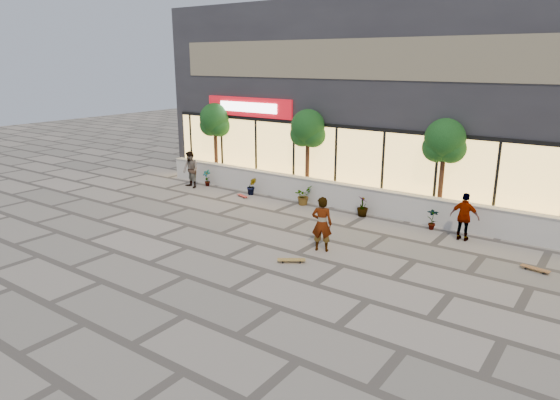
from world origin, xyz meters
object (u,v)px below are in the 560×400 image
Objects in this scene: tree_west at (215,122)px; skateboard_right_near at (535,269)px; skater_left at (191,170)px; tree_mideast at (444,143)px; skater_center at (322,224)px; tree_midwest at (308,131)px; skater_right_near at (465,217)px; skateboard_left at (243,196)px; skateboard_center at (291,260)px.

skateboard_right_near is at bearing -11.57° from tree_west.
tree_west is at bearing 104.71° from skater_left.
skater_left is (-11.42, -1.91, -2.10)m from tree_mideast.
tree_midwest is at bearing -75.18° from skater_center.
tree_west reaches higher than skateboard_right_near.
tree_west reaches higher than skater_left.
skateboard_left is (-9.70, -0.11, -0.77)m from skater_right_near.
skateboard_right_near is (6.19, 3.61, -0.00)m from skateboard_center.
tree_west is at bearing 108.94° from skateboard_center.
tree_mideast is 4.71× the size of skateboard_right_near.
skater_left reaches higher than skateboard_left.
skateboard_center is (-2.25, -6.77, -2.90)m from tree_mideast.
tree_west reaches higher than skater_right_near.
skateboard_center is at bearing -20.74° from skateboard_left.
skateboard_right_near is at bearing 12.40° from skateboard_left.
tree_midwest is 2.35× the size of skater_right_near.
tree_west is 4.71× the size of skateboard_right_near.
tree_midwest is at bearing 84.14° from skateboard_center.
skater_center reaches higher than skateboard_center.
skater_right_near is (7.43, -1.73, -2.15)m from tree_midwest.
skater_center is 2.17× the size of skateboard_right_near.
skateboard_left is at bearing -176.48° from skateboard_right_near.
skateboard_left is (3.24, -1.84, -2.92)m from tree_west.
skateboard_right_near reaches higher than skateboard_left.
skater_right_near is 2.01× the size of skateboard_right_near.
tree_west is 4.73m from skateboard_left.
tree_west is at bearing -6.98° from skater_right_near.
tree_west is 16.03m from skateboard_right_near.
skater_center is 1.08× the size of skater_right_near.
skater_left is 15.43m from skateboard_right_near.
tree_mideast is 5.83m from skateboard_right_near.
tree_midwest is 4.71× the size of skateboard_right_near.
skater_left is 3.26m from skateboard_left.
skateboard_left is at bearing -167.47° from tree_mideast.
skater_center is 1.02× the size of skater_left.
tree_midwest is 5.46× the size of skateboard_left.
skateboard_center is at bearing 54.49° from skater_right_near.
tree_west is 11.50m from tree_mideast.
skateboard_left is at bearing 13.56° from skater_left.
skateboard_left is (3.15, 0.07, -0.81)m from skater_left.
skateboard_left is (-8.26, -1.84, -2.92)m from tree_mideast.
skateboard_center is at bearing -36.18° from tree_west.
tree_midwest is 7.93m from skater_right_near.
skateboard_right_near is at bearing 150.96° from skater_right_near.
skater_right_near is 9.73m from skateboard_left.
skater_left is at bearing -87.48° from tree_west.
tree_west is at bearing -51.24° from skater_center.
skateboard_right_near is at bearing -4.62° from skateboard_center.
tree_midwest is 7.00m from skater_center.
skateboard_center is 1.00× the size of skateboard_right_near.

